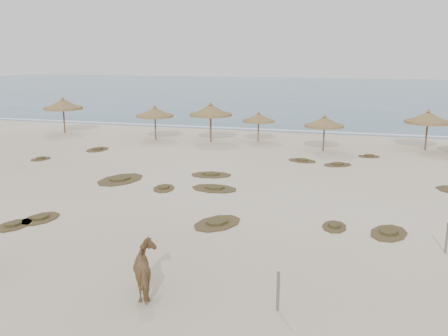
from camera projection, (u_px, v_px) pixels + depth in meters
The scene contains 26 objects.
ground at pixel (181, 220), 21.02m from camera, with size 160.00×160.00×0.00m, color beige.
ocean at pixel (326, 91), 91.33m from camera, with size 200.00×100.00×0.01m, color #24516C.
foam_line at pixel (282, 130), 45.40m from camera, with size 70.00×0.60×0.01m, color white.
palapa_0 at pixel (63, 105), 43.47m from camera, with size 4.26×4.26×3.17m.
palapa_1 at pixel (155, 113), 40.13m from camera, with size 3.72×3.72×2.82m.
palapa_2 at pixel (211, 111), 39.06m from camera, with size 4.38×4.38×3.16m.
palapa_3 at pixel (258, 118), 39.35m from camera, with size 3.19×3.19×2.40m.
palapa_4 at pixel (324, 122), 35.47m from camera, with size 2.89×2.89×2.65m.
palapa_5 at pixel (428, 118), 35.59m from camera, with size 3.51×3.51×3.01m.
horse at pixel (147, 270), 14.45m from camera, with size 0.80×1.76×1.49m, color olive.
fence_post_near at pixel (278, 291), 13.55m from camera, with size 0.08×0.08×1.13m, color #695E4F.
fence_post_far at pixel (447, 238), 17.44m from camera, with size 0.08×0.08×1.14m, color #695E4F.
scrub_1 at pixel (120, 179), 27.62m from camera, with size 2.61×3.45×0.16m.
scrub_2 at pixel (164, 188), 25.83m from camera, with size 1.43×1.88×0.16m.
scrub_3 at pixel (214, 188), 25.80m from camera, with size 2.61×1.85×0.16m.
scrub_4 at pixel (389, 233), 19.42m from camera, with size 1.85×2.36×0.16m.
scrub_6 at pixel (97, 149), 36.18m from camera, with size 1.46×2.16×0.16m.
scrub_7 at pixel (337, 164), 31.28m from camera, with size 2.22×2.03×0.16m.
scrub_8 at pixel (41, 159), 32.97m from camera, with size 1.35×1.69×0.16m.
scrub_9 at pixel (217, 223), 20.55m from camera, with size 2.38×2.83×0.16m.
scrub_10 at pixel (369, 156), 33.81m from camera, with size 1.66×1.28×0.16m.
scrub_11 at pixel (14, 225), 20.29m from camera, with size 1.40×1.91×0.16m.
scrub_12 at pixel (334, 226), 20.13m from camera, with size 1.01×1.52×0.16m.
scrub_13 at pixel (211, 175), 28.68m from camera, with size 2.58×1.93×0.16m.
scrub_14 at pixel (40, 218), 21.12m from camera, with size 1.50×2.07×0.16m.
scrub_15 at pixel (302, 160), 32.46m from camera, with size 2.14×1.70×0.16m.
Camera 1 is at (7.18, -18.74, 6.89)m, focal length 40.00 mm.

